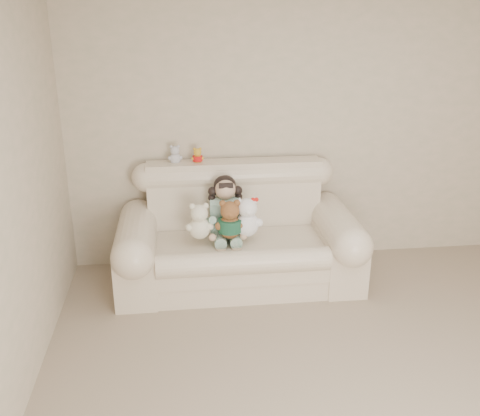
% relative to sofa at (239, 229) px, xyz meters
% --- Properties ---
extents(wall_back, '(4.50, 0.00, 4.50)m').
position_rel_sofa_xyz_m(wall_back, '(0.75, 0.50, 0.78)').
color(wall_back, '#AEA68A').
rests_on(wall_back, ground).
extents(sofa, '(2.10, 0.95, 1.03)m').
position_rel_sofa_xyz_m(sofa, '(0.00, 0.00, 0.00)').
color(sofa, '#FFECCD').
rests_on(sofa, floor).
extents(seated_child, '(0.38, 0.45, 0.56)m').
position_rel_sofa_xyz_m(seated_child, '(-0.11, 0.08, 0.19)').
color(seated_child, '#317C5E').
rests_on(seated_child, sofa).
extents(brown_teddy, '(0.26, 0.21, 0.40)m').
position_rel_sofa_xyz_m(brown_teddy, '(-0.09, -0.13, 0.18)').
color(brown_teddy, brown).
rests_on(brown_teddy, sofa).
extents(white_cat, '(0.30, 0.25, 0.41)m').
position_rel_sofa_xyz_m(white_cat, '(0.06, -0.11, 0.19)').
color(white_cat, white).
rests_on(white_cat, sofa).
extents(cream_teddy, '(0.24, 0.19, 0.37)m').
position_rel_sofa_xyz_m(cream_teddy, '(-0.34, -0.12, 0.17)').
color(cream_teddy, white).
rests_on(cream_teddy, sofa).
extents(yellow_mini_bear, '(0.12, 0.10, 0.17)m').
position_rel_sofa_xyz_m(yellow_mini_bear, '(-0.33, 0.37, 0.58)').
color(yellow_mini_bear, gold).
rests_on(yellow_mini_bear, sofa).
extents(grey_mini_plush, '(0.16, 0.14, 0.20)m').
position_rel_sofa_xyz_m(grey_mini_plush, '(-0.52, 0.38, 0.60)').
color(grey_mini_plush, silver).
rests_on(grey_mini_plush, sofa).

